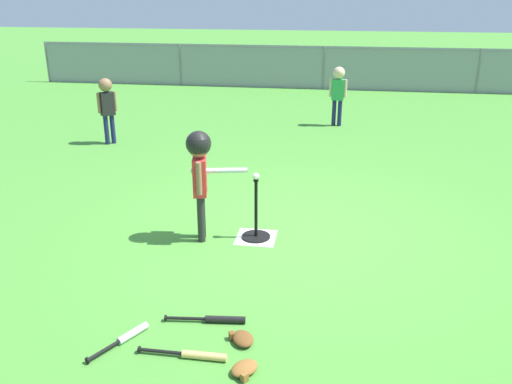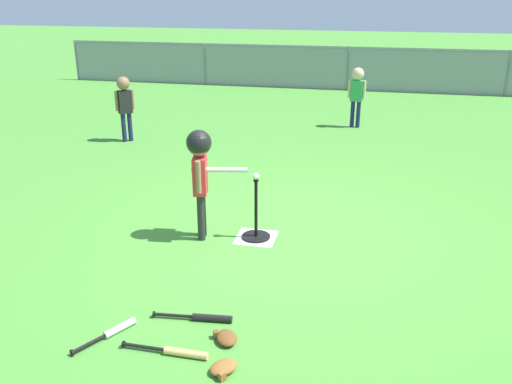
{
  "view_description": "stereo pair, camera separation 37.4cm",
  "coord_description": "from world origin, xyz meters",
  "px_view_note": "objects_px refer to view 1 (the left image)",
  "views": [
    {
      "loc": [
        0.44,
        -5.59,
        2.65
      ],
      "look_at": [
        -0.39,
        -0.18,
        0.55
      ],
      "focal_mm": 37.84,
      "sensor_mm": 36.0,
      "label": 1
    },
    {
      "loc": [
        0.81,
        -5.52,
        2.65
      ],
      "look_at": [
        -0.39,
        -0.18,
        0.55
      ],
      "focal_mm": 37.84,
      "sensor_mm": 36.0,
      "label": 2
    }
  ],
  "objects_px": {
    "batting_tee": "(256,229)",
    "spare_bat_silver": "(127,337)",
    "spare_bat_black": "(217,319)",
    "batter_child": "(200,164)",
    "spare_bat_wood": "(195,355)",
    "glove_near_bats": "(244,369)",
    "fielder_near_right": "(107,102)",
    "glove_by_plate": "(242,338)",
    "fielder_deep_right": "(338,88)",
    "baseball_on_tee": "(256,176)"
  },
  "relations": [
    {
      "from": "fielder_near_right",
      "to": "spare_bat_silver",
      "type": "bearing_deg",
      "value": -65.96
    },
    {
      "from": "batting_tee",
      "to": "spare_bat_silver",
      "type": "distance_m",
      "value": 2.14
    },
    {
      "from": "fielder_deep_right",
      "to": "glove_near_bats",
      "type": "xyz_separation_m",
      "value": [
        -0.56,
        -7.64,
        -0.72
      ]
    },
    {
      "from": "batting_tee",
      "to": "glove_by_plate",
      "type": "xyz_separation_m",
      "value": [
        0.18,
        -1.9,
        -0.08
      ]
    },
    {
      "from": "fielder_near_right",
      "to": "glove_near_bats",
      "type": "xyz_separation_m",
      "value": [
        3.42,
        -5.68,
        -0.71
      ]
    },
    {
      "from": "batter_child",
      "to": "fielder_near_right",
      "type": "relative_size",
      "value": 1.06
    },
    {
      "from": "fielder_near_right",
      "to": "glove_near_bats",
      "type": "bearing_deg",
      "value": -58.92
    },
    {
      "from": "batter_child",
      "to": "fielder_near_right",
      "type": "height_order",
      "value": "batter_child"
    },
    {
      "from": "batting_tee",
      "to": "fielder_deep_right",
      "type": "xyz_separation_m",
      "value": [
        0.82,
        5.39,
        0.64
      ]
    },
    {
      "from": "spare_bat_wood",
      "to": "glove_near_bats",
      "type": "bearing_deg",
      "value": -14.67
    },
    {
      "from": "glove_by_plate",
      "to": "batting_tee",
      "type": "bearing_deg",
      "value": 95.48
    },
    {
      "from": "fielder_deep_right",
      "to": "spare_bat_wood",
      "type": "xyz_separation_m",
      "value": [
        -0.96,
        -7.53,
        -0.72
      ]
    },
    {
      "from": "spare_bat_black",
      "to": "batter_child",
      "type": "bearing_deg",
      "value": 108.17
    },
    {
      "from": "batting_tee",
      "to": "fielder_deep_right",
      "type": "relative_size",
      "value": 0.59
    },
    {
      "from": "fielder_deep_right",
      "to": "glove_near_bats",
      "type": "bearing_deg",
      "value": -94.16
    },
    {
      "from": "baseball_on_tee",
      "to": "spare_bat_black",
      "type": "distance_m",
      "value": 1.81
    },
    {
      "from": "fielder_deep_right",
      "to": "spare_bat_wood",
      "type": "height_order",
      "value": "fielder_deep_right"
    },
    {
      "from": "spare_bat_silver",
      "to": "glove_near_bats",
      "type": "xyz_separation_m",
      "value": [
        1.0,
        -0.24,
        0.01
      ]
    },
    {
      "from": "fielder_deep_right",
      "to": "spare_bat_silver",
      "type": "bearing_deg",
      "value": -101.85
    },
    {
      "from": "spare_bat_wood",
      "to": "fielder_deep_right",
      "type": "bearing_deg",
      "value": 82.77
    },
    {
      "from": "fielder_near_right",
      "to": "glove_by_plate",
      "type": "height_order",
      "value": "fielder_near_right"
    },
    {
      "from": "batting_tee",
      "to": "batter_child",
      "type": "bearing_deg",
      "value": -168.79
    },
    {
      "from": "batting_tee",
      "to": "spare_bat_silver",
      "type": "xyz_separation_m",
      "value": [
        -0.74,
        -2.01,
        -0.08
      ]
    },
    {
      "from": "spare_bat_wood",
      "to": "spare_bat_silver",
      "type": "bearing_deg",
      "value": 167.11
    },
    {
      "from": "fielder_deep_right",
      "to": "spare_bat_black",
      "type": "xyz_separation_m",
      "value": [
        -0.89,
        -7.05,
        -0.72
      ]
    },
    {
      "from": "spare_bat_wood",
      "to": "glove_near_bats",
      "type": "distance_m",
      "value": 0.41
    },
    {
      "from": "spare_bat_black",
      "to": "spare_bat_wood",
      "type": "bearing_deg",
      "value": -97.27
    },
    {
      "from": "spare_bat_black",
      "to": "fielder_deep_right",
      "type": "bearing_deg",
      "value": 82.78
    },
    {
      "from": "batter_child",
      "to": "spare_bat_silver",
      "type": "distance_m",
      "value": 2.08
    },
    {
      "from": "fielder_deep_right",
      "to": "spare_bat_silver",
      "type": "height_order",
      "value": "fielder_deep_right"
    },
    {
      "from": "fielder_deep_right",
      "to": "glove_near_bats",
      "type": "relative_size",
      "value": 4.31
    },
    {
      "from": "batting_tee",
      "to": "fielder_deep_right",
      "type": "bearing_deg",
      "value": 81.38
    },
    {
      "from": "fielder_deep_right",
      "to": "baseball_on_tee",
      "type": "bearing_deg",
      "value": -98.62
    },
    {
      "from": "baseball_on_tee",
      "to": "spare_bat_wood",
      "type": "relative_size",
      "value": 0.11
    },
    {
      "from": "batting_tee",
      "to": "spare_bat_wood",
      "type": "relative_size",
      "value": 1.0
    },
    {
      "from": "batting_tee",
      "to": "glove_near_bats",
      "type": "height_order",
      "value": "batting_tee"
    },
    {
      "from": "batting_tee",
      "to": "spare_bat_wood",
      "type": "bearing_deg",
      "value": -93.7
    },
    {
      "from": "batter_child",
      "to": "spare_bat_black",
      "type": "distance_m",
      "value": 1.84
    },
    {
      "from": "glove_by_plate",
      "to": "fielder_near_right",
      "type": "bearing_deg",
      "value": 122.13
    },
    {
      "from": "baseball_on_tee",
      "to": "fielder_near_right",
      "type": "distance_m",
      "value": 4.66
    },
    {
      "from": "batting_tee",
      "to": "spare_bat_silver",
      "type": "bearing_deg",
      "value": -110.12
    },
    {
      "from": "baseball_on_tee",
      "to": "fielder_deep_right",
      "type": "bearing_deg",
      "value": 81.38
    },
    {
      "from": "batter_child",
      "to": "spare_bat_black",
      "type": "height_order",
      "value": "batter_child"
    },
    {
      "from": "spare_bat_black",
      "to": "glove_near_bats",
      "type": "distance_m",
      "value": 0.68
    },
    {
      "from": "baseball_on_tee",
      "to": "glove_by_plate",
      "type": "height_order",
      "value": "baseball_on_tee"
    },
    {
      "from": "fielder_near_right",
      "to": "spare_bat_black",
      "type": "height_order",
      "value": "fielder_near_right"
    },
    {
      "from": "spare_bat_wood",
      "to": "glove_near_bats",
      "type": "xyz_separation_m",
      "value": [
        0.4,
        -0.1,
        0.01
      ]
    },
    {
      "from": "glove_near_bats",
      "to": "fielder_deep_right",
      "type": "bearing_deg",
      "value": 85.84
    },
    {
      "from": "spare_bat_silver",
      "to": "fielder_near_right",
      "type": "bearing_deg",
      "value": 114.04
    },
    {
      "from": "batter_child",
      "to": "fielder_near_right",
      "type": "xyz_separation_m",
      "value": [
        -2.58,
        3.54,
        -0.13
      ]
    }
  ]
}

